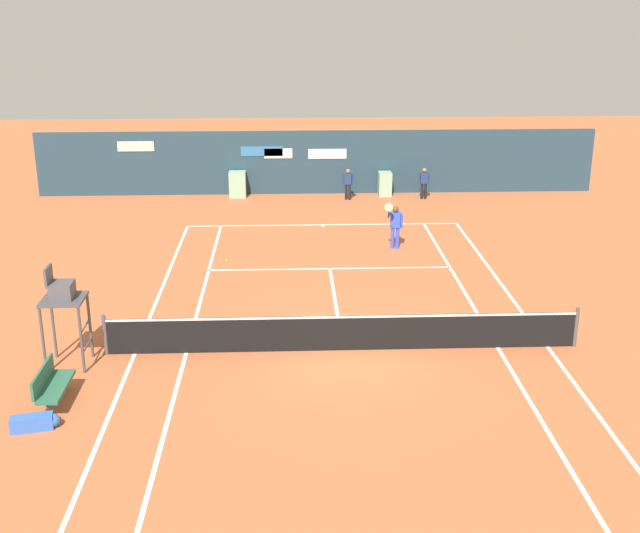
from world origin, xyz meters
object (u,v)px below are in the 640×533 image
Objects in this scene: player_on_baseline at (395,223)px; player_bench at (51,383)px; umpire_chair at (63,299)px; equipment_bag at (36,422)px; ball_kid_left_post at (348,182)px; tennis_ball_by_sideline at (227,260)px; ball_kid_right_post at (424,181)px.

player_bench is at bearing 61.99° from player_on_baseline.
equipment_bag is (0.09, -3.08, -1.59)m from umpire_chair.
equipment_bag is 0.74× the size of ball_kid_left_post.
player_bench reaches higher than tennis_ball_by_sideline.
player_on_baseline is at bearing 110.31° from ball_kid_left_post.
ball_kid_left_post is 3.35m from ball_kid_right_post.
umpire_chair reaches higher than ball_kid_right_post.
ball_kid_right_post reaches higher than player_bench.
ball_kid_left_post is at bearing -69.67° from player_on_baseline.
player_bench is 1.15× the size of ball_kid_left_post.
umpire_chair is at bearing 74.95° from ball_kid_left_post.
player_on_baseline is at bearing 11.74° from tennis_ball_by_sideline.
player_bench is 0.88× the size of player_on_baseline.
umpire_chair reaches higher than player_bench.
ball_kid_right_post is 11.70m from tennis_ball_by_sideline.
player_on_baseline reaches higher than tennis_ball_by_sideline.
umpire_chair is 1.43× the size of player_on_baseline.
tennis_ball_by_sideline is (-8.10, -8.40, -0.76)m from ball_kid_right_post.
player_bench reaches higher than equipment_bag.
umpire_chair is 1.87× the size of ball_kid_left_post.
ball_kid_right_post is at bearing 148.28° from player_bench.
umpire_chair reaches higher than tennis_ball_by_sideline.
umpire_chair is 2.52× the size of equipment_bag.
player_on_baseline is 1.30× the size of ball_kid_right_post.
umpire_chair is at bearing -112.82° from tennis_ball_by_sideline.
ball_kid_right_post is (2.21, 7.18, -0.13)m from player_on_baseline.
player_on_baseline reaches higher than player_bench.
ball_kid_left_post is (-1.14, 7.18, -0.14)m from player_on_baseline.
player_bench is (0.13, -1.98, -1.24)m from umpire_chair.
tennis_ball_by_sideline is at bearing 71.82° from ball_kid_left_post.
equipment_bag reaches higher than tennis_ball_by_sideline.
ball_kid_left_post is at bearing 156.51° from player_bench.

